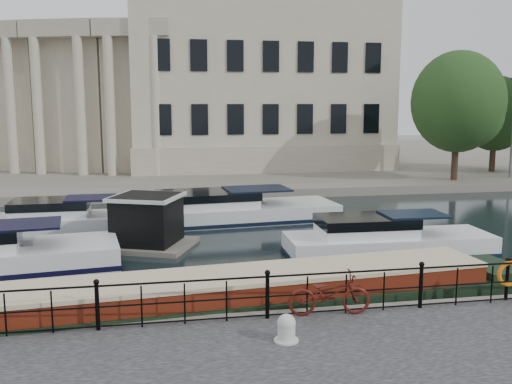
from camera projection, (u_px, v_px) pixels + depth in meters
ground_plane at (251, 307)px, 16.18m from camera, size 160.00×160.00×0.00m
far_bank at (180, 161)px, 54.03m from camera, size 120.00×42.00×0.55m
railing at (267, 293)px, 13.81m from camera, size 24.14×0.14×1.22m
civic_building at (170, 87)px, 48.63m from camera, size 53.55×31.84×16.85m
bicycle at (329, 294)px, 14.05m from camera, size 2.11×0.89×1.08m
mooring_bollard at (286, 328)px, 12.53m from camera, size 0.55×0.55×0.62m
life_ring_post at (509, 274)px, 15.05m from camera, size 0.70×0.19×1.14m
narrowboat at (248, 302)px, 15.55m from camera, size 17.26×3.89×1.62m
harbour_hut at (147, 224)px, 22.80m from camera, size 4.27×3.96×2.22m
cabin_cruisers at (172, 232)px, 24.00m from camera, size 22.69×10.86×1.99m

